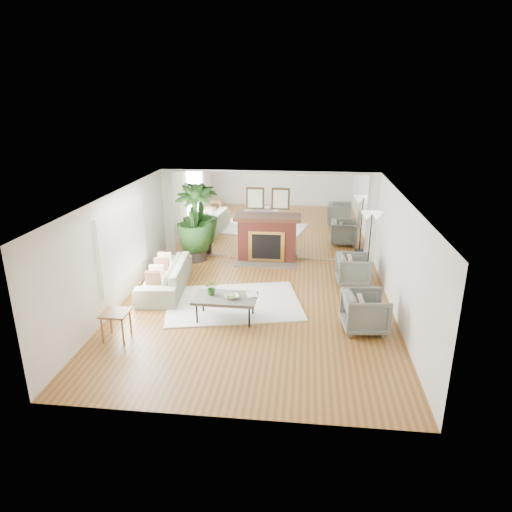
# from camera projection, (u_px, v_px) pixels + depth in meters

# --- Properties ---
(ground) EXTENTS (7.00, 7.00, 0.00)m
(ground) POSITION_uv_depth(u_px,v_px,m) (254.00, 311.00, 9.88)
(ground) COLOR brown
(ground) RESTS_ON ground
(wall_left) EXTENTS (0.02, 7.00, 2.50)m
(wall_left) POSITION_uv_depth(u_px,v_px,m) (115.00, 252.00, 9.78)
(wall_left) COLOR white
(wall_left) RESTS_ON ground
(wall_right) EXTENTS (0.02, 7.00, 2.50)m
(wall_right) POSITION_uv_depth(u_px,v_px,m) (401.00, 262.00, 9.15)
(wall_right) COLOR white
(wall_right) RESTS_ON ground
(wall_back) EXTENTS (6.00, 0.02, 2.50)m
(wall_back) POSITION_uv_depth(u_px,v_px,m) (268.00, 216.00, 12.74)
(wall_back) COLOR white
(wall_back) RESTS_ON ground
(mirror_panel) EXTENTS (5.40, 0.04, 2.40)m
(mirror_panel) POSITION_uv_depth(u_px,v_px,m) (268.00, 216.00, 12.72)
(mirror_panel) COLOR silver
(mirror_panel) RESTS_ON wall_back
(window_panel) EXTENTS (0.04, 2.40, 1.50)m
(window_panel) POSITION_uv_depth(u_px,v_px,m) (123.00, 242.00, 10.11)
(window_panel) COLOR #B2E09E
(window_panel) RESTS_ON wall_left
(fireplace) EXTENTS (1.85, 0.83, 2.05)m
(fireplace) POSITION_uv_depth(u_px,v_px,m) (267.00, 238.00, 12.72)
(fireplace) COLOR maroon
(fireplace) RESTS_ON ground
(area_rug) EXTENTS (3.34, 2.71, 0.03)m
(area_rug) POSITION_uv_depth(u_px,v_px,m) (233.00, 303.00, 10.24)
(area_rug) COLOR white
(area_rug) RESTS_ON ground
(coffee_table) EXTENTS (1.31, 0.78, 0.52)m
(coffee_table) POSITION_uv_depth(u_px,v_px,m) (225.00, 299.00, 9.35)
(coffee_table) COLOR #584F46
(coffee_table) RESTS_ON ground
(sofa) EXTENTS (1.13, 2.44, 0.69)m
(sofa) POSITION_uv_depth(u_px,v_px,m) (165.00, 276.00, 10.87)
(sofa) COLOR gray
(sofa) RESTS_ON ground
(armchair_back) EXTENTS (0.84, 0.82, 0.74)m
(armchair_back) POSITION_uv_depth(u_px,v_px,m) (353.00, 270.00, 11.23)
(armchair_back) COLOR slate
(armchair_back) RESTS_ON ground
(armchair_front) EXTENTS (0.94, 0.92, 0.78)m
(armchair_front) POSITION_uv_depth(u_px,v_px,m) (365.00, 312.00, 8.96)
(armchair_front) COLOR slate
(armchair_front) RESTS_ON ground
(side_table) EXTENTS (0.50, 0.50, 0.56)m
(side_table) POSITION_uv_depth(u_px,v_px,m) (115.00, 316.00, 8.59)
(side_table) COLOR olive
(side_table) RESTS_ON ground
(potted_ficus) EXTENTS (1.12, 1.12, 2.15)m
(potted_ficus) POSITION_uv_depth(u_px,v_px,m) (194.00, 221.00, 12.62)
(potted_ficus) COLOR black
(potted_ficus) RESTS_ON ground
(floor_lamp) EXTENTS (0.55, 0.30, 1.68)m
(floor_lamp) POSITION_uv_depth(u_px,v_px,m) (371.00, 221.00, 11.45)
(floor_lamp) COLOR black
(floor_lamp) RESTS_ON ground
(tabletop_plant) EXTENTS (0.28, 0.24, 0.30)m
(tabletop_plant) POSITION_uv_depth(u_px,v_px,m) (212.00, 288.00, 9.39)
(tabletop_plant) COLOR #305C21
(tabletop_plant) RESTS_ON coffee_table
(fruit_bowl) EXTENTS (0.36, 0.36, 0.07)m
(fruit_bowl) POSITION_uv_depth(u_px,v_px,m) (232.00, 297.00, 9.26)
(fruit_bowl) COLOR olive
(fruit_bowl) RESTS_ON coffee_table
(book) EXTENTS (0.29, 0.34, 0.02)m
(book) POSITION_uv_depth(u_px,v_px,m) (247.00, 295.00, 9.40)
(book) COLOR olive
(book) RESTS_ON coffee_table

